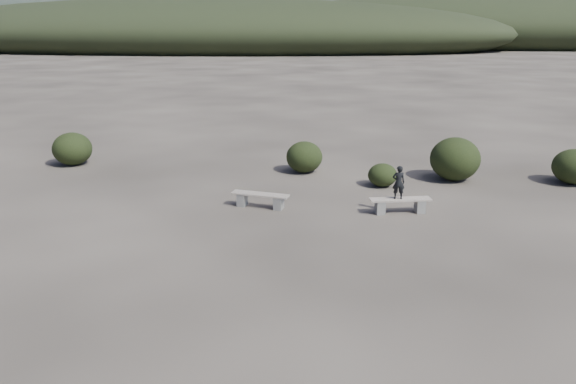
# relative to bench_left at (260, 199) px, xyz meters

# --- Properties ---
(ground) EXTENTS (1200.00, 1200.00, 0.00)m
(ground) POSITION_rel_bench_left_xyz_m (1.69, -5.53, -0.25)
(ground) COLOR #2D2723
(ground) RESTS_ON ground
(bench_left) EXTENTS (1.66, 0.67, 0.41)m
(bench_left) POSITION_rel_bench_left_xyz_m (0.00, 0.00, 0.00)
(bench_left) COLOR slate
(bench_left) RESTS_ON ground
(bench_right) EXTENTS (1.69, 0.64, 0.41)m
(bench_right) POSITION_rel_bench_left_xyz_m (3.84, -0.14, 0.01)
(bench_right) COLOR slate
(bench_right) RESTS_ON ground
(seated_person) EXTENTS (0.35, 0.24, 0.92)m
(seated_person) POSITION_rel_bench_left_xyz_m (3.77, -0.16, 0.63)
(seated_person) COLOR black
(seated_person) RESTS_ON bench_right
(shrub_b) EXTENTS (1.24, 1.24, 1.07)m
(shrub_b) POSITION_rel_bench_left_xyz_m (0.99, 3.92, 0.29)
(shrub_b) COLOR black
(shrub_b) RESTS_ON ground
(shrub_c) EXTENTS (0.91, 0.91, 0.73)m
(shrub_c) POSITION_rel_bench_left_xyz_m (3.55, 2.41, 0.12)
(shrub_c) COLOR black
(shrub_c) RESTS_ON ground
(shrub_d) EXTENTS (1.61, 1.61, 1.41)m
(shrub_d) POSITION_rel_bench_left_xyz_m (5.94, 3.37, 0.46)
(shrub_d) COLOR black
(shrub_d) RESTS_ON ground
(shrub_e) EXTENTS (1.34, 1.34, 1.12)m
(shrub_e) POSITION_rel_bench_left_xyz_m (9.64, 3.26, 0.31)
(shrub_e) COLOR black
(shrub_e) RESTS_ON ground
(shrub_f) EXTENTS (1.39, 1.39, 1.17)m
(shrub_f) POSITION_rel_bench_left_xyz_m (-7.40, 4.22, 0.34)
(shrub_f) COLOR black
(shrub_f) RESTS_ON ground
(mountain_ridges) EXTENTS (500.00, 400.00, 56.00)m
(mountain_ridges) POSITION_rel_bench_left_xyz_m (-5.79, 333.53, 10.59)
(mountain_ridges) COLOR black
(mountain_ridges) RESTS_ON ground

